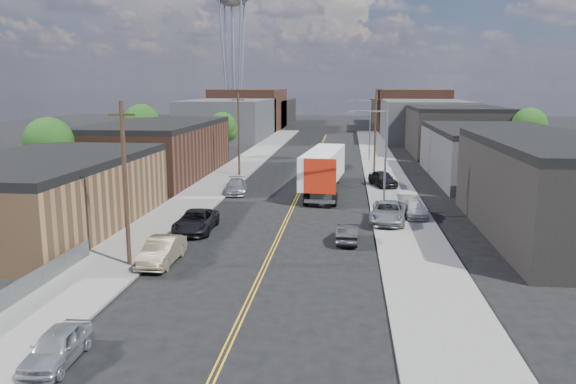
% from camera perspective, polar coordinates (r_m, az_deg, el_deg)
% --- Properties ---
extents(ground, '(260.00, 260.00, 0.00)m').
position_cam_1_polar(ground, '(82.42, 2.66, 3.16)').
color(ground, black).
rests_on(ground, ground).
extents(centerline, '(0.32, 120.00, 0.01)m').
position_cam_1_polar(centerline, '(67.62, 1.88, 1.50)').
color(centerline, gold).
rests_on(centerline, ground).
extents(sidewalk_left, '(5.00, 140.00, 0.15)m').
position_cam_1_polar(sidewalk_left, '(68.95, -6.02, 1.69)').
color(sidewalk_left, slate).
rests_on(sidewalk_left, ground).
extents(sidewalk_right, '(5.00, 140.00, 0.15)m').
position_cam_1_polar(sidewalk_right, '(67.58, 9.94, 1.40)').
color(sidewalk_right, slate).
rests_on(sidewalk_right, ground).
extents(warehouse_tan, '(12.00, 22.00, 5.60)m').
position_cam_1_polar(warehouse_tan, '(46.41, -23.57, -0.15)').
color(warehouse_tan, brown).
rests_on(warehouse_tan, ground).
extents(warehouse_brown, '(12.00, 26.00, 6.60)m').
position_cam_1_polar(warehouse_brown, '(69.85, -13.10, 4.25)').
color(warehouse_brown, '#46271C').
rests_on(warehouse_brown, ground).
extents(industrial_right_b, '(14.00, 24.00, 6.10)m').
position_cam_1_polar(industrial_right_b, '(70.13, 20.23, 3.69)').
color(industrial_right_b, '#313133').
rests_on(industrial_right_b, ground).
extents(industrial_right_c, '(14.00, 22.00, 7.60)m').
position_cam_1_polar(industrial_right_c, '(95.37, 16.52, 6.06)').
color(industrial_right_c, black).
rests_on(industrial_right_c, ground).
extents(skyline_left_a, '(16.00, 30.00, 8.00)m').
position_cam_1_polar(skyline_left_a, '(119.39, -5.99, 7.39)').
color(skyline_left_a, '#313133').
rests_on(skyline_left_a, ground).
extents(skyline_right_a, '(16.00, 30.00, 8.00)m').
position_cam_1_polar(skyline_right_a, '(117.73, 13.58, 7.10)').
color(skyline_right_a, '#313133').
rests_on(skyline_right_a, ground).
extents(skyline_left_b, '(16.00, 26.00, 10.00)m').
position_cam_1_polar(skyline_left_b, '(143.85, -3.90, 8.38)').
color(skyline_left_b, '#46271C').
rests_on(skyline_left_b, ground).
extents(skyline_right_b, '(16.00, 26.00, 10.00)m').
position_cam_1_polar(skyline_right_b, '(142.48, 12.32, 8.14)').
color(skyline_right_b, '#46271C').
rests_on(skyline_right_b, ground).
extents(skyline_left_c, '(16.00, 40.00, 7.00)m').
position_cam_1_polar(skyline_left_c, '(163.63, -2.67, 8.15)').
color(skyline_left_c, black).
rests_on(skyline_left_c, ground).
extents(skyline_right_c, '(16.00, 40.00, 7.00)m').
position_cam_1_polar(skyline_right_c, '(162.43, 11.55, 7.93)').
color(skyline_right_c, black).
rests_on(skyline_right_c, ground).
extents(streetlight_near, '(3.39, 0.25, 9.00)m').
position_cam_1_polar(streetlight_near, '(46.96, 9.39, 3.84)').
color(streetlight_near, gray).
rests_on(streetlight_near, ground).
extents(streetlight_far, '(3.39, 0.25, 9.00)m').
position_cam_1_polar(streetlight_far, '(81.79, 8.04, 6.76)').
color(streetlight_far, gray).
rests_on(streetlight_far, ground).
extents(utility_pole_left_near, '(1.60, 0.26, 10.00)m').
position_cam_1_polar(utility_pole_left_near, '(34.64, -16.20, 0.82)').
color(utility_pole_left_near, black).
rests_on(utility_pole_left_near, ground).
extents(utility_pole_left_far, '(1.60, 0.26, 10.00)m').
position_cam_1_polar(utility_pole_left_far, '(68.08, -5.03, 5.88)').
color(utility_pole_left_far, black).
rests_on(utility_pole_left_far, ground).
extents(utility_pole_right, '(1.60, 0.26, 10.00)m').
position_cam_1_polar(utility_pole_right, '(69.87, 8.85, 5.92)').
color(utility_pole_right, black).
rests_on(utility_pole_right, ground).
extents(chainlink_fence, '(0.05, 16.00, 1.22)m').
position_cam_1_polar(chainlink_fence, '(31.63, -25.89, -9.17)').
color(chainlink_fence, slate).
rests_on(chainlink_fence, ground).
extents(tree_left_near, '(4.85, 4.76, 7.91)m').
position_cam_1_polar(tree_left_near, '(59.35, -23.07, 4.40)').
color(tree_left_near, black).
rests_on(tree_left_near, ground).
extents(tree_left_mid, '(5.10, 5.04, 8.37)m').
position_cam_1_polar(tree_left_mid, '(81.99, -14.60, 6.64)').
color(tree_left_mid, black).
rests_on(tree_left_mid, ground).
extents(tree_left_far, '(4.35, 4.20, 6.97)m').
position_cam_1_polar(tree_left_far, '(85.89, -6.62, 6.47)').
color(tree_left_far, black).
rests_on(tree_left_far, ground).
extents(tree_right_far, '(4.85, 4.76, 7.91)m').
position_cam_1_polar(tree_right_far, '(85.54, 23.34, 6.06)').
color(tree_right_far, black).
rests_on(tree_right_far, ground).
extents(semi_truck, '(4.17, 17.34, 4.49)m').
position_cam_1_polar(semi_truck, '(58.49, 3.68, 2.57)').
color(semi_truck, silver).
rests_on(semi_truck, ground).
extents(car_left_a, '(1.82, 4.18, 1.40)m').
position_cam_1_polar(car_left_a, '(24.76, -22.42, -14.31)').
color(car_left_a, '#B6BABC').
rests_on(car_left_a, ground).
extents(car_left_b, '(1.81, 5.00, 1.64)m').
position_cam_1_polar(car_left_b, '(35.64, -12.70, -5.87)').
color(car_left_b, '#817254').
rests_on(car_left_b, ground).
extents(car_left_c, '(2.86, 5.86, 1.60)m').
position_cam_1_polar(car_left_c, '(42.91, -9.34, -2.94)').
color(car_left_c, black).
rests_on(car_left_c, ground).
extents(car_left_d, '(2.72, 5.26, 1.46)m').
position_cam_1_polar(car_left_d, '(57.51, -5.32, 0.56)').
color(car_left_d, '#95979A').
rests_on(car_left_d, ground).
extents(car_right_oncoming, '(1.54, 4.17, 1.36)m').
position_cam_1_polar(car_right_oncoming, '(39.71, 6.07, -4.15)').
color(car_right_oncoming, black).
rests_on(car_right_oncoming, ground).
extents(car_right_lot_a, '(3.38, 6.15, 1.63)m').
position_cam_1_polar(car_right_lot_a, '(45.32, 10.15, -2.03)').
color(car_right_lot_a, '#95999A').
rests_on(car_right_lot_a, sidewalk_right).
extents(car_right_lot_b, '(1.92, 4.46, 1.28)m').
position_cam_1_polar(car_right_lot_b, '(47.78, 12.79, -1.69)').
color(car_right_lot_b, '#AFAFAF').
rests_on(car_right_lot_b, sidewalk_right).
extents(car_right_lot_c, '(3.39, 5.19, 1.64)m').
position_cam_1_polar(car_right_lot_c, '(61.53, 9.61, 1.35)').
color(car_right_lot_c, black).
rests_on(car_right_lot_c, sidewalk_right).
extents(car_ahead_truck, '(2.82, 5.31, 1.42)m').
position_cam_1_polar(car_ahead_truck, '(75.98, 4.71, 3.03)').
color(car_ahead_truck, black).
rests_on(car_ahead_truck, ground).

